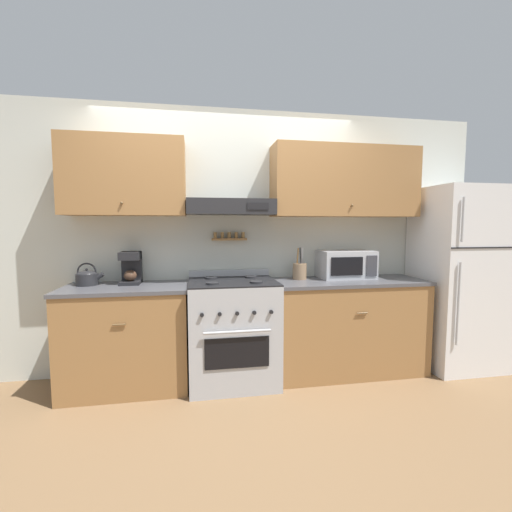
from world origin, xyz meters
TOP-DOWN VIEW (x-y plane):
  - ground_plane at (0.00, 0.00)m, footprint 16.00×16.00m
  - wall_back at (0.09, 0.57)m, footprint 5.20×0.46m
  - counter_left at (-0.93, 0.31)m, footprint 1.06×0.61m
  - counter_right at (1.13, 0.31)m, footprint 1.46×0.61m
  - stove_range at (0.00, 0.27)m, footprint 0.78×0.68m
  - refrigerator at (2.29, 0.26)m, footprint 0.75×0.69m
  - tea_kettle at (-1.27, 0.42)m, footprint 0.24×0.19m
  - coffee_maker at (-0.90, 0.45)m, footprint 0.17×0.22m
  - microwave at (1.15, 0.44)m, footprint 0.53×0.36m
  - utensil_crock at (0.67, 0.42)m, footprint 0.14×0.14m

SIDE VIEW (x-z plane):
  - ground_plane at x=0.00m, z-range 0.00..0.00m
  - counter_right at x=1.13m, z-range 0.00..0.91m
  - counter_left at x=-0.93m, z-range 0.00..0.91m
  - stove_range at x=0.00m, z-range -0.03..0.97m
  - refrigerator at x=2.29m, z-range 0.00..1.81m
  - tea_kettle at x=-1.27m, z-range 0.88..1.07m
  - utensil_crock at x=0.67m, z-range 0.83..1.14m
  - microwave at x=1.15m, z-range 0.91..1.18m
  - coffee_maker at x=-0.90m, z-range 0.91..1.20m
  - wall_back at x=0.09m, z-range 0.20..2.75m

